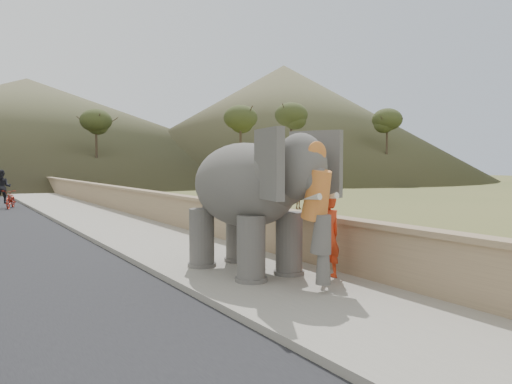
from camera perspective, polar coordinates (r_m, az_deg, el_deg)
ground at (r=8.39m, az=5.78°, el=-12.36°), size 160.00×160.00×0.00m
walkway at (r=17.26m, az=-15.00°, el=-4.06°), size 3.00×120.00×0.15m
parapet at (r=17.75m, az=-9.92°, el=-2.25°), size 0.30×120.00×1.10m
cow at (r=24.28m, az=4.08°, el=-0.62°), size 1.49×1.35×1.18m
distant_car at (r=47.89m, az=-1.47°, el=1.51°), size 4.52×2.71×1.44m
bus_white at (r=47.52m, az=2.70°, el=2.49°), size 11.24×3.94×3.10m
bus_orange at (r=54.65m, az=10.82°, el=2.55°), size 11.21×3.73×3.10m
hill_right at (r=71.55m, az=3.17°, el=7.96°), size 56.00×56.00×16.00m
hill_far at (r=77.18m, az=-24.59°, el=6.58°), size 80.00×80.00×14.00m
elephant_and_man at (r=9.78m, az=-1.24°, el=-1.38°), size 2.36×3.84×2.65m
motorcyclist at (r=27.36m, az=-26.59°, el=-0.17°), size 1.38×1.87×1.93m
trees at (r=34.30m, az=-18.49°, el=6.14°), size 47.51×43.18×9.68m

